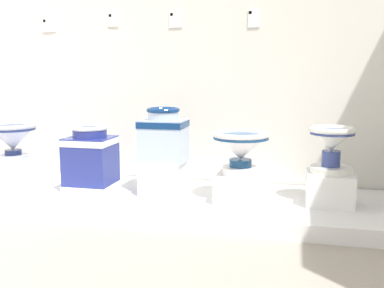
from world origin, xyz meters
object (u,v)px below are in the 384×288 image
Objects in this scene: plinth_block_pale_glazed at (164,177)px; plinth_block_leftmost at (240,187)px; plinth_block_slender_white at (92,186)px; antique_toilet_slender_white at (91,154)px; info_placard_third at (176,19)px; info_placard_second at (113,20)px; antique_toilet_leftmost at (241,146)px; plinth_block_broad_patterned at (15,174)px; antique_toilet_rightmost at (332,143)px; info_placard_first at (49,25)px; antique_toilet_pale_glazed at (163,135)px; info_placard_fourth at (254,18)px; plinth_block_rightmost at (329,188)px; antique_toilet_broad_patterned at (12,137)px.

plinth_block_pale_glazed reaches higher than plinth_block_leftmost.
antique_toilet_slender_white reaches higher than plinth_block_slender_white.
antique_toilet_slender_white is 1.36m from info_placard_third.
plinth_block_pale_glazed is 3.23× the size of info_placard_second.
plinth_block_broad_patterned is at bearing -179.13° from antique_toilet_leftmost.
plinth_block_broad_patterned is 0.69m from plinth_block_slender_white.
antique_toilet_rightmost is (0.65, 0.06, 0.35)m from plinth_block_leftmost.
info_placard_second is (-1.87, 0.50, 0.97)m from antique_toilet_rightmost.
info_placard_third is (1.22, -0.00, 0.02)m from info_placard_first.
info_placard_fourth is at bearing 35.90° from antique_toilet_pale_glazed.
antique_toilet_slender_white is at bearing -156.42° from info_placard_fourth.
plinth_block_pale_glazed is (1.28, 0.12, 0.02)m from plinth_block_broad_patterned.
plinth_block_slender_white is 1.87m from plinth_block_rightmost.
plinth_block_leftmost is 2.83× the size of info_placard_first.
plinth_block_leftmost is (1.91, 0.03, -0.32)m from antique_toilet_broad_patterned.
plinth_block_rightmost reaches higher than plinth_block_leftmost.
antique_toilet_pale_glazed is at bearing 178.51° from antique_toilet_rightmost.
antique_toilet_broad_patterned is 1.06× the size of plinth_block_slender_white.
plinth_block_leftmost is 0.31m from antique_toilet_leftmost.
antique_toilet_broad_patterned is at bearing -179.13° from plinth_block_leftmost.
info_placard_fourth is (1.25, 0.54, 1.10)m from antique_toilet_slender_white.
antique_toilet_slender_white is 1.37× the size of plinth_block_rightmost.
plinth_block_slender_white is 0.88× the size of antique_toilet_leftmost.
antique_toilet_leftmost is at bearing 0.87° from plinth_block_broad_patterned.
info_placard_second is at bearing 141.97° from antique_toilet_pale_glazed.
antique_toilet_slender_white is 3.51× the size of info_placard_first.
info_placard_first is (-0.65, 0.54, 1.36)m from plinth_block_slender_white.
plinth_block_leftmost is (1.22, -0.02, 0.07)m from plinth_block_slender_white.
antique_toilet_pale_glazed is (-0.00, -0.00, 0.34)m from plinth_block_pale_glazed.
info_placard_third reaches higher than info_placard_first.
antique_toilet_pale_glazed is 1.22m from info_placard_second.
info_placard_second reaches higher than plinth_block_slender_white.
antique_toilet_rightmost is at bearing 0.00° from plinth_block_rightmost.
info_placard_second is at bearing -0.00° from info_placard_first.
antique_toilet_broad_patterned is 2.87× the size of info_placard_third.
antique_toilet_leftmost is 1.26× the size of antique_toilet_rightmost.
info_placard_fourth is (0.65, 0.47, 1.28)m from plinth_block_pale_glazed.
antique_toilet_rightmost is at bearing -1.49° from antique_toilet_pale_glazed.
info_placard_first is (-2.52, 0.50, 1.28)m from plinth_block_rightmost.
plinth_block_leftmost is at bearing -40.83° from info_placard_third.
info_placard_third reaches higher than plinth_block_slender_white.
plinth_block_pale_glazed is at bearing 5.37° from antique_toilet_broad_patterned.
info_placard_first is at bearing 168.72° from plinth_block_rightmost.
antique_toilet_rightmost is 2.24× the size of info_placard_fourth.
info_placard_first reaches higher than antique_toilet_leftmost.
antique_toilet_slender_white reaches higher than plinth_block_rightmost.
plinth_block_broad_patterned is 1.93m from antique_toilet_leftmost.
plinth_block_slender_white is 2.70× the size of info_placard_third.
antique_toilet_pale_glazed is at bearing -87.26° from info_placard_third.
antique_toilet_pale_glazed is 1.05m from info_placard_third.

